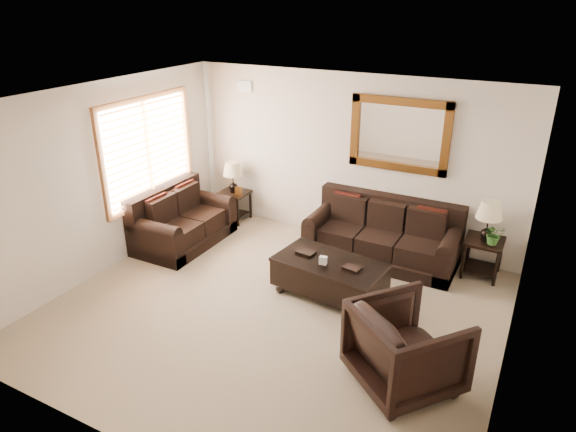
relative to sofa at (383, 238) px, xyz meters
The scene contains 11 objects.
room 2.42m from the sofa, 110.53° to the right, with size 5.51×5.01×2.71m.
window 3.85m from the sofa, 161.58° to the right, with size 0.07×1.96×1.66m.
mirror 1.57m from the sofa, 90.00° to the left, with size 1.50×0.06×1.10m.
air_vent 3.37m from the sofa, behind, with size 0.25×0.02×0.18m, color #999999.
sofa is the anchor object (origin of this frame).
loveseat 3.24m from the sofa, 161.77° to the right, with size 0.97×1.64×0.92m.
end_table_left 2.84m from the sofa, behind, with size 0.49×0.49×1.08m.
end_table_right 1.50m from the sofa, ahead, with size 0.52×0.52×1.15m.
coffee_table 1.38m from the sofa, 102.53° to the right, with size 1.55×0.97×0.62m.
armchair 2.82m from the sofa, 67.23° to the right, with size 0.97×0.91×1.00m, color black.
potted_plant 1.59m from the sofa, ahead, with size 0.27×0.30×0.23m, color #2A571E.
Camera 1 is at (2.77, -4.87, 3.77)m, focal length 32.00 mm.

